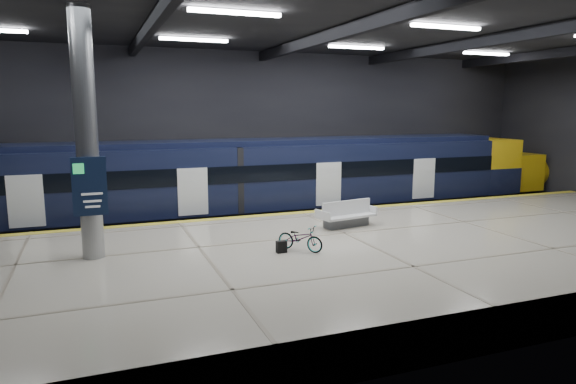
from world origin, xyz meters
TOP-DOWN VIEW (x-y plane):
  - ground at (0.00, 0.00)m, footprint 30.00×30.00m
  - room_shell at (-0.00, 0.00)m, footprint 30.10×16.10m
  - platform at (0.00, -2.50)m, footprint 30.00×11.00m
  - safety_strip at (0.00, 2.75)m, footprint 30.00×0.40m
  - rails at (0.00, 5.50)m, footprint 30.00×1.52m
  - train at (0.59, 5.50)m, footprint 29.40×2.84m
  - bench at (0.49, -0.14)m, footprint 2.27×1.25m
  - bicycle at (-2.25, -2.48)m, footprint 1.33×1.45m
  - pannier_bag at (-2.85, -2.48)m, footprint 0.31×0.19m
  - info_column at (-8.00, -1.03)m, footprint 0.90×0.78m

SIDE VIEW (x-z plane):
  - ground at x=0.00m, z-range 0.00..0.00m
  - rails at x=0.00m, z-range 0.00..0.16m
  - platform at x=0.00m, z-range 0.00..1.10m
  - safety_strip at x=0.00m, z-range 1.10..1.11m
  - pannier_bag at x=-2.85m, z-range 1.10..1.45m
  - bench at x=0.49m, z-range 0.96..1.91m
  - bicycle at x=-2.25m, z-range 1.10..1.87m
  - train at x=0.59m, z-range 0.16..3.95m
  - info_column at x=-8.00m, z-range 1.01..7.91m
  - room_shell at x=0.00m, z-range 1.69..9.74m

